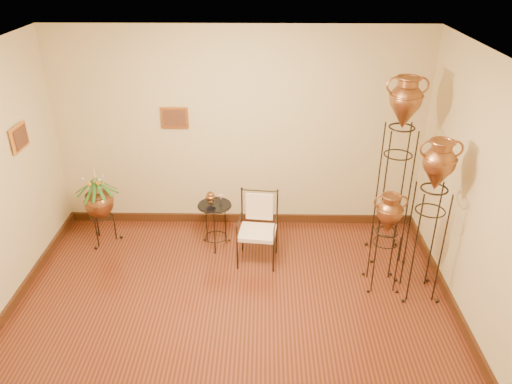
{
  "coord_description": "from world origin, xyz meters",
  "views": [
    {
      "loc": [
        0.34,
        -3.85,
        3.76
      ],
      "look_at": [
        0.25,
        1.3,
        1.1
      ],
      "focal_mm": 35.0,
      "sensor_mm": 36.0,
      "label": 1
    }
  ],
  "objects_px": {
    "planter_urn": "(99,200)",
    "armchair": "(257,230)",
    "amphora_tall": "(396,170)",
    "side_table": "(215,224)",
    "amphora_mid": "(429,220)"
  },
  "relations": [
    {
      "from": "planter_urn",
      "to": "armchair",
      "type": "distance_m",
      "value": 2.17
    },
    {
      "from": "amphora_tall",
      "to": "side_table",
      "type": "distance_m",
      "value": 2.42
    },
    {
      "from": "amphora_tall",
      "to": "armchair",
      "type": "height_order",
      "value": "amphora_tall"
    },
    {
      "from": "armchair",
      "to": "side_table",
      "type": "height_order",
      "value": "armchair"
    },
    {
      "from": "amphora_tall",
      "to": "side_table",
      "type": "height_order",
      "value": "amphora_tall"
    },
    {
      "from": "planter_urn",
      "to": "armchair",
      "type": "height_order",
      "value": "planter_urn"
    },
    {
      "from": "planter_urn",
      "to": "side_table",
      "type": "bearing_deg",
      "value": -3.26
    },
    {
      "from": "armchair",
      "to": "planter_urn",
      "type": "bearing_deg",
      "value": 174.31
    },
    {
      "from": "planter_urn",
      "to": "side_table",
      "type": "xyz_separation_m",
      "value": [
        1.55,
        -0.09,
        -0.3
      ]
    },
    {
      "from": "armchair",
      "to": "side_table",
      "type": "distance_m",
      "value": 0.69
    },
    {
      "from": "armchair",
      "to": "side_table",
      "type": "bearing_deg",
      "value": 153.93
    },
    {
      "from": "amphora_tall",
      "to": "amphora_mid",
      "type": "height_order",
      "value": "amphora_tall"
    },
    {
      "from": "amphora_tall",
      "to": "planter_urn",
      "type": "relative_size",
      "value": 2.13
    },
    {
      "from": "amphora_tall",
      "to": "side_table",
      "type": "relative_size",
      "value": 3.01
    },
    {
      "from": "amphora_mid",
      "to": "armchair",
      "type": "bearing_deg",
      "value": 162.47
    }
  ]
}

